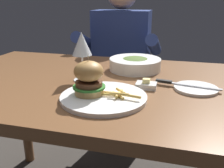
# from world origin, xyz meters

# --- Properties ---
(dining_table) EXTENTS (1.43, 0.83, 0.74)m
(dining_table) POSITION_xyz_m (0.00, 0.00, 0.66)
(dining_table) COLOR brown
(dining_table) RESTS_ON ground
(main_plate) EXTENTS (0.28, 0.28, 0.01)m
(main_plate) POSITION_xyz_m (0.05, -0.19, 0.75)
(main_plate) COLOR white
(main_plate) RESTS_ON dining_table
(burger_sandwich) EXTENTS (0.11, 0.11, 0.13)m
(burger_sandwich) POSITION_xyz_m (-0.00, -0.19, 0.81)
(burger_sandwich) COLOR tan
(burger_sandwich) RESTS_ON main_plate
(fries_pile) EXTENTS (0.15, 0.07, 0.02)m
(fries_pile) POSITION_xyz_m (0.10, -0.19, 0.76)
(fries_pile) COLOR #EABC5B
(fries_pile) RESTS_ON main_plate
(wine_glass) EXTENTS (0.08, 0.08, 0.19)m
(wine_glass) POSITION_xyz_m (-0.09, -0.02, 0.88)
(wine_glass) COLOR silver
(wine_glass) RESTS_ON dining_table
(bread_plate) EXTENTS (0.16, 0.16, 0.01)m
(bread_plate) POSITION_xyz_m (0.34, -0.01, 0.74)
(bread_plate) COLOR white
(bread_plate) RESTS_ON dining_table
(table_knife) EXTENTS (0.23, 0.06, 0.01)m
(table_knife) POSITION_xyz_m (0.29, -0.00, 0.75)
(table_knife) COLOR silver
(table_knife) RESTS_ON bread_plate
(butter_dish) EXTENTS (0.07, 0.05, 0.04)m
(butter_dish) POSITION_xyz_m (0.17, -0.04, 0.75)
(butter_dish) COLOR white
(butter_dish) RESTS_ON dining_table
(soup_bowl) EXTENTS (0.23, 0.23, 0.06)m
(soup_bowl) POSITION_xyz_m (0.09, 0.19, 0.77)
(soup_bowl) COLOR white
(soup_bowl) RESTS_ON dining_table
(diner_person) EXTENTS (0.51, 0.36, 1.18)m
(diner_person) POSITION_xyz_m (-0.09, 0.69, 0.56)
(diner_person) COLOR #282833
(diner_person) RESTS_ON ground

